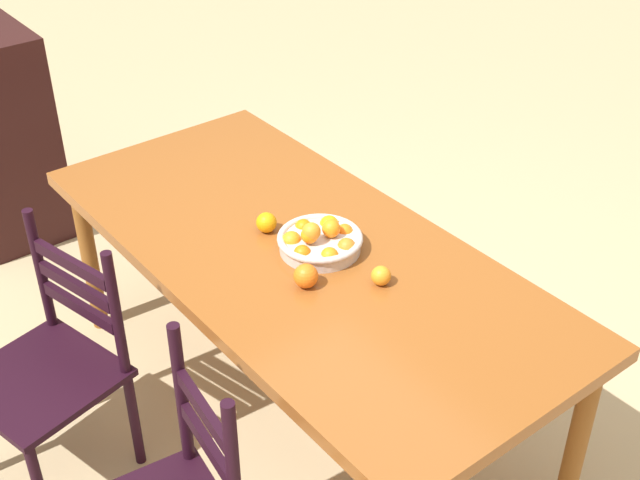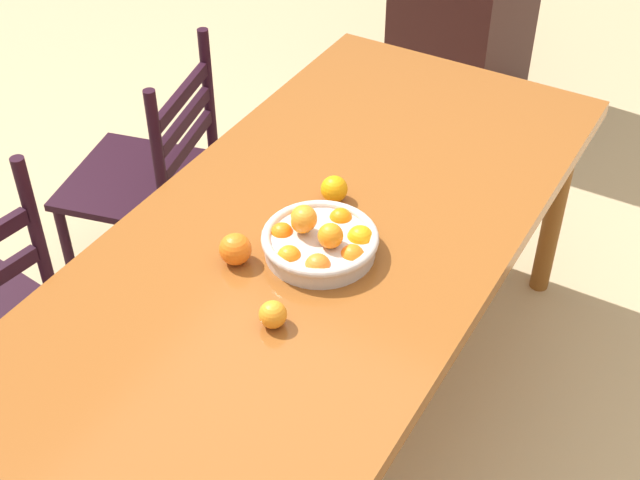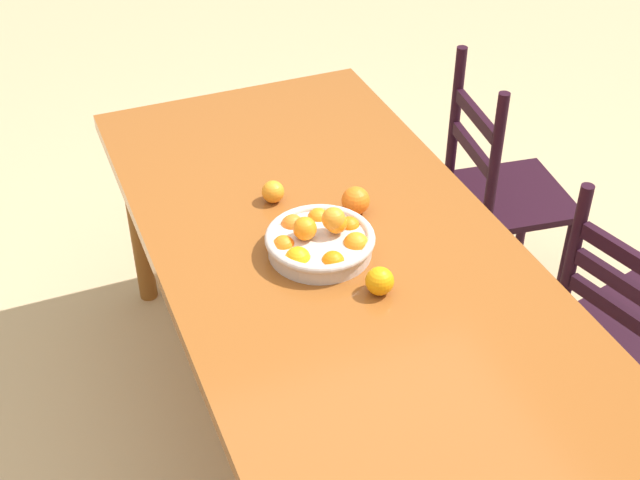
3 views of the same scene
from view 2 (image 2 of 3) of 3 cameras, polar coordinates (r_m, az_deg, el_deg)
The scene contains 7 objects.
ground_plane at distance 2.75m, azimuth -0.29°, elevation -11.72°, with size 12.00×12.00×0.00m, color tan.
dining_table at distance 2.26m, azimuth -0.34°, elevation -0.96°, with size 2.03×0.93×0.74m.
chair_near_window at distance 2.98m, azimuth -10.89°, elevation 3.87°, with size 0.54×0.54×0.91m.
fruit_bowl at distance 2.14m, azimuth -0.01°, elevation -0.03°, with size 0.29×0.29×0.12m.
orange_loose_0 at distance 2.12m, azimuth -5.50°, elevation -0.59°, with size 0.08×0.08×0.08m, color orange.
orange_loose_1 at distance 2.31m, azimuth 0.92°, elevation 3.32°, with size 0.07×0.07×0.07m, color orange.
orange_loose_2 at distance 1.96m, azimuth -3.07°, elevation -4.84°, with size 0.06×0.06×0.06m, color orange.
Camera 2 is at (-1.48, -0.87, 2.15)m, focal length 49.44 mm.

